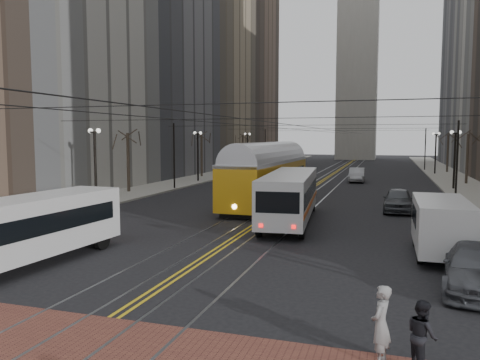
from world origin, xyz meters
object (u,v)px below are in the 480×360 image
Objects in this scene: clock_tower at (359,4)px; cargo_van at (441,228)px; pedestrian_b at (381,325)px; transit_bus at (7,237)px; rear_bus at (290,198)px; sedan_silver at (357,175)px; pedestrian_c at (422,335)px; streetcar at (268,180)px; sedan_parked at (477,269)px; sedan_grey at (398,200)px.

clock_tower is 99.25m from cargo_van.
clock_tower is at bearing 95.91° from cargo_van.
cargo_van is 3.06× the size of pedestrian_b.
transit_bus is 0.96× the size of rear_bus.
sedan_silver reaches higher than pedestrian_c.
cargo_van is at bearing -32.39° from pedestrian_c.
rear_bus is 18.00m from pedestrian_b.
streetcar reaches higher than sedan_silver.
cargo_van is (7.95, -6.06, -0.27)m from rear_bus.
pedestrian_b is (5.61, -17.09, -0.59)m from rear_bus.
clock_tower is 103.75m from sedan_parked.
sedan_silver is 0.97× the size of sedan_parked.
transit_bus is 2.30× the size of sedan_grey.
cargo_van is at bearing 106.69° from sedan_parked.
transit_bus is at bearing -105.73° from sedan_silver.
rear_bus reaches higher than pedestrian_c.
pedestrian_b reaches higher than sedan_silver.
transit_bus is (-6.46, -100.21, -34.57)m from clock_tower.
cargo_van reaches higher than sedan_grey.
rear_bus is at bearing -4.07° from pedestrian_c.
sedan_parked is (6.46, -38.71, -0.08)m from sedan_silver.
streetcar reaches higher than sedan_grey.
rear_bus is 18.30m from pedestrian_c.
rear_bus is at bearing -88.81° from clock_tower.
clock_tower is at bearing -158.92° from pedestrian_b.
clock_tower is 5.91× the size of transit_bus.
sedan_grey is at bearing -24.64° from pedestrian_c.
cargo_van is at bearing -81.68° from sedan_grey.
sedan_silver is (10.46, 41.89, -0.57)m from transit_bus.
streetcar is 3.14× the size of sedan_silver.
sedan_grey reaches higher than sedan_silver.
cargo_van is 1.09× the size of sedan_parked.
pedestrian_b is (-3.05, -6.47, 0.19)m from sedan_parked.
transit_bus is at bearing -161.44° from sedan_parked.
sedan_parked is at bearing -81.23° from sedan_grey.
rear_bus is 9.08m from sedan_grey.
streetcar is at bearing 176.00° from sedan_grey.
sedan_grey is at bearing 96.99° from cargo_van.
pedestrian_b is 0.90m from pedestrian_c.
transit_bus is 1.98× the size of cargo_van.
sedan_grey is (14.65, 20.21, -0.57)m from transit_bus.
streetcar reaches higher than transit_bus.
transit_bus reaches higher than cargo_van.
sedan_silver is 2.71× the size of pedestrian_b.
rear_bus is at bearing 137.08° from sedan_parked.
clock_tower is at bearing 90.25° from transit_bus.
streetcar reaches higher than pedestrian_b.
sedan_parked is at bearing -56.18° from rear_bus.
streetcar is at bearing -143.03° from pedestrian_b.
rear_bus reaches higher than cargo_van.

